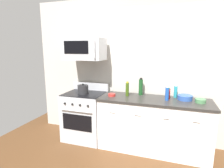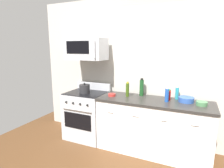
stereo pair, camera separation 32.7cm
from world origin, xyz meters
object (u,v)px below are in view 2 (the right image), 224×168
object	(u,v)px
bottle_wine_green	(142,87)
stockpot	(85,89)
microwave	(86,49)
bowl_blue_mixing	(186,99)
range_oven	(87,114)
bowl_green_glaze	(202,103)
bottle_hot_sauce_red	(169,95)
bottle_olive_oil	(127,90)
bottle_soda_blue	(167,95)
bottle_dish_soap	(177,93)
bowl_red_small	(112,95)

from	to	relation	value
bottle_wine_green	stockpot	bearing A→B (deg)	-165.91
microwave	bowl_blue_mixing	bearing A→B (deg)	2.30
stockpot	range_oven	bearing A→B (deg)	90.00
bottle_wine_green	bowl_green_glaze	xyz separation A→B (m)	(0.98, -0.19, -0.12)
range_oven	bottle_hot_sauce_red	world-z (taller)	bottle_hot_sauce_red
bottle_olive_oil	bottle_soda_blue	size ratio (longest dim) A/B	1.12
bottle_hot_sauce_red	bowl_green_glaze	bearing A→B (deg)	-10.02
bottle_dish_soap	bowl_green_glaze	world-z (taller)	bottle_dish_soap
bowl_blue_mixing	bowl_green_glaze	world-z (taller)	bowl_blue_mixing
range_oven	bowl_blue_mixing	xyz separation A→B (m)	(1.80, 0.12, 0.49)
microwave	bowl_red_small	distance (m)	0.99
range_oven	bottle_soda_blue	size ratio (longest dim) A/B	4.56
range_oven	bottle_wine_green	bearing A→B (deg)	11.30
stockpot	bottle_soda_blue	bearing A→B (deg)	1.77
stockpot	bowl_blue_mixing	bearing A→B (deg)	5.41
range_oven	bottle_hot_sauce_red	size ratio (longest dim) A/B	5.80
bottle_hot_sauce_red	bowl_blue_mixing	bearing A→B (deg)	3.32
microwave	bottle_soda_blue	bearing A→B (deg)	-1.93
range_oven	bottle_hot_sauce_red	xyz separation A→B (m)	(1.54, 0.10, 0.54)
bottle_hot_sauce_red	stockpot	world-z (taller)	stockpot
bottle_hot_sauce_red	bowl_blue_mixing	size ratio (longest dim) A/B	0.76
bottle_hot_sauce_red	bowl_blue_mixing	xyz separation A→B (m)	(0.26, 0.02, -0.05)
bottle_wine_green	bottle_soda_blue	xyz separation A→B (m)	(0.47, -0.21, -0.04)
microwave	bottle_wine_green	xyz separation A→B (m)	(1.04, 0.16, -0.68)
bottle_dish_soap	bowl_red_small	world-z (taller)	bottle_dish_soap
bottle_wine_green	stockpot	distance (m)	1.08
bowl_red_small	bottle_dish_soap	bearing A→B (deg)	13.68
bottle_hot_sauce_red	bottle_dish_soap	bearing A→B (deg)	48.07
microwave	bowl_blue_mixing	xyz separation A→B (m)	(1.80, 0.07, -0.79)
bowl_red_small	bottle_olive_oil	bearing A→B (deg)	19.26
bowl_blue_mixing	bowl_green_glaze	size ratio (longest dim) A/B	1.48
bottle_wine_green	bottle_soda_blue	size ratio (longest dim) A/B	1.36
microwave	bottle_soda_blue	distance (m)	1.68
bottle_wine_green	microwave	bearing A→B (deg)	-171.08
bowl_blue_mixing	bowl_green_glaze	bearing A→B (deg)	-24.29
bottle_dish_soap	bowl_red_small	bearing A→B (deg)	-166.32
bottle_dish_soap	bowl_red_small	size ratio (longest dim) A/B	1.64
bottle_olive_oil	bottle_wine_green	xyz separation A→B (m)	(0.22, 0.16, 0.03)
bowl_red_small	bowl_green_glaze	bearing A→B (deg)	2.12
bowl_blue_mixing	range_oven	bearing A→B (deg)	-176.28
microwave	bottle_wine_green	world-z (taller)	microwave
stockpot	bottle_wine_green	bearing A→B (deg)	14.09
bottle_soda_blue	bottle_dish_soap	bearing A→B (deg)	59.97
range_oven	stockpot	distance (m)	0.54
bottle_wine_green	bowl_red_small	size ratio (longest dim) A/B	2.37
microwave	bottle_wine_green	bearing A→B (deg)	8.92
bottle_wine_green	bottle_soda_blue	bearing A→B (deg)	-24.45
bottle_hot_sauce_red	bottle_dish_soap	size ratio (longest dim) A/B	0.84
microwave	bowl_red_small	size ratio (longest dim) A/B	5.54
bottle_hot_sauce_red	stockpot	bearing A→B (deg)	-174.24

